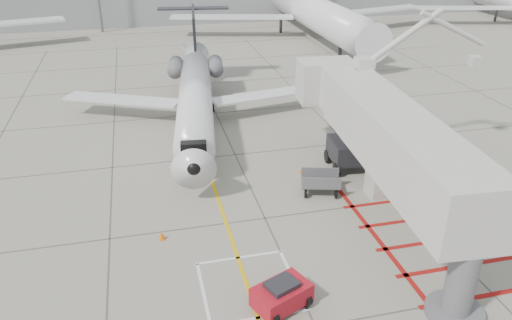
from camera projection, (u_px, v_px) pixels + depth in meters
name	position (u px, v px, depth m)	size (l,w,h in m)	color
ground_plane	(286.00, 264.00, 23.04)	(260.00, 260.00, 0.00)	gray
regional_jet	(194.00, 89.00, 34.93)	(21.23, 26.76, 7.01)	silver
jet_bridge	(396.00, 153.00, 24.45)	(9.50, 20.05, 8.02)	beige
pushback_tug	(282.00, 294.00, 20.27)	(2.29, 1.43, 1.34)	#AB101E
baggage_cart	(321.00, 183.00, 28.61)	(2.18, 1.38, 1.38)	#515155
ground_power_unit	(387.00, 180.00, 28.48)	(2.21, 1.29, 1.75)	#BAB8B1
cone_nose	(162.00, 235.00, 24.72)	(0.33, 0.33, 0.46)	orange
cone_side	(303.00, 169.00, 31.09)	(0.33, 0.33, 0.46)	#F13F0C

